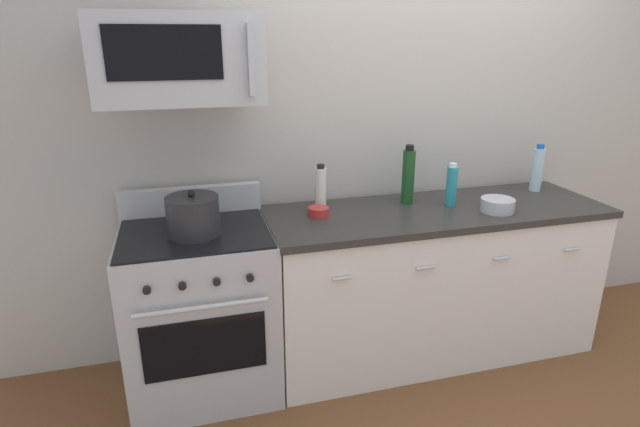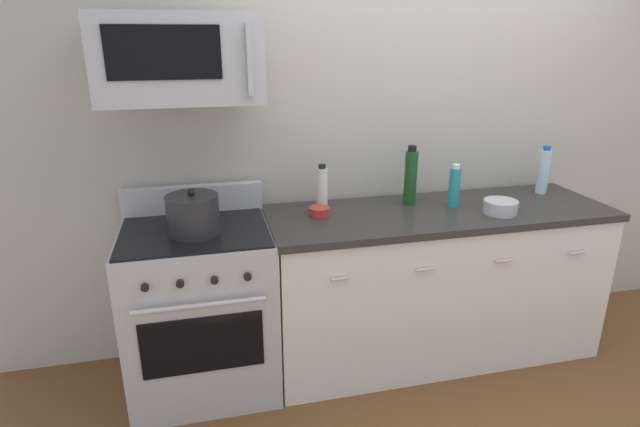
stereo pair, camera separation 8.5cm
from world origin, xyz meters
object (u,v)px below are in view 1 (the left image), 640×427
object	(u,v)px
bottle_dish_soap	(452,185)
bottle_wine_green	(408,176)
range_oven	(201,310)
bottle_vinegar_white	(321,188)
bowl_red_small	(318,211)
stockpot	(193,216)
bottle_water_clear	(537,169)
bowl_steel_prep	(497,205)
microwave	(179,59)

from	to	relation	value
bottle_dish_soap	bottle_wine_green	distance (m)	0.25
range_oven	bottle_vinegar_white	distance (m)	0.93
bowl_red_small	stockpot	size ratio (longest dim) A/B	0.45
range_oven	bottle_water_clear	size ratio (longest dim) A/B	3.62
bottle_dish_soap	bowl_red_small	world-z (taller)	bottle_dish_soap
bottle_water_clear	stockpot	world-z (taller)	bottle_water_clear
bowl_steel_prep	bottle_wine_green	bearing A→B (deg)	146.80
range_oven	bowl_steel_prep	size ratio (longest dim) A/B	5.78
bottle_dish_soap	bottle_wine_green	xyz separation A→B (m)	(-0.23, 0.10, 0.05)
bottle_water_clear	bowl_steel_prep	world-z (taller)	bottle_water_clear
microwave	bottle_wine_green	bearing A→B (deg)	4.40
range_oven	bottle_dish_soap	world-z (taller)	bottle_dish_soap
range_oven	bottle_dish_soap	size ratio (longest dim) A/B	4.32
bottle_water_clear	bottle_dish_soap	size ratio (longest dim) A/B	1.19
bottle_wine_green	stockpot	bearing A→B (deg)	-171.08
range_oven	bowl_red_small	distance (m)	0.82
bottle_wine_green	bottle_water_clear	bearing A→B (deg)	1.06
bottle_water_clear	bottle_wine_green	distance (m)	0.89
bowl_red_small	stockpot	world-z (taller)	stockpot
bottle_water_clear	bottle_vinegar_white	xyz separation A→B (m)	(-1.40, 0.02, -0.02)
microwave	bottle_vinegar_white	world-z (taller)	microwave
bottle_water_clear	stockpot	size ratio (longest dim) A/B	1.16
bottle_vinegar_white	stockpot	xyz separation A→B (m)	(-0.71, -0.23, -0.02)
bottle_water_clear	bottle_dish_soap	world-z (taller)	bottle_water_clear
bottle_vinegar_white	bottle_wine_green	bearing A→B (deg)	-4.00
bottle_dish_soap	bottle_wine_green	bearing A→B (deg)	155.66
microwave	bottle_dish_soap	size ratio (longest dim) A/B	3.01
range_oven	bowl_red_small	world-z (taller)	range_oven
bottle_wine_green	bowl_red_small	size ratio (longest dim) A/B	3.01
range_oven	microwave	bearing A→B (deg)	89.71
range_oven	microwave	xyz separation A→B (m)	(0.00, 0.04, 1.28)
bottle_wine_green	stockpot	xyz separation A→B (m)	(-1.22, -0.19, -0.06)
microwave	bowl_steel_prep	world-z (taller)	microwave
bowl_red_small	bottle_dish_soap	bearing A→B (deg)	-1.74
bottle_vinegar_white	bottle_dish_soap	bearing A→B (deg)	-10.58
bottle_water_clear	stockpot	bearing A→B (deg)	-174.36
bottle_water_clear	bowl_steel_prep	xyz separation A→B (m)	(-0.47, -0.29, -0.10)
bottle_wine_green	stockpot	size ratio (longest dim) A/B	1.35
bottle_wine_green	bowl_steel_prep	bearing A→B (deg)	-33.20
bowl_red_small	stockpot	xyz separation A→B (m)	(-0.66, -0.11, 0.08)
range_oven	bowl_red_small	xyz separation A→B (m)	(0.66, 0.06, 0.48)
range_oven	bottle_wine_green	size ratio (longest dim) A/B	3.11
range_oven	stockpot	distance (m)	0.55
bottle_vinegar_white	bowl_red_small	size ratio (longest dim) A/B	2.25
stockpot	bottle_dish_soap	bearing A→B (deg)	3.54
bottle_water_clear	stockpot	distance (m)	2.12
bottle_water_clear	bowl_red_small	distance (m)	1.46
microwave	stockpot	bearing A→B (deg)	-90.13
stockpot	bowl_red_small	bearing A→B (deg)	9.71
bowl_steel_prep	stockpot	bearing A→B (deg)	177.09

